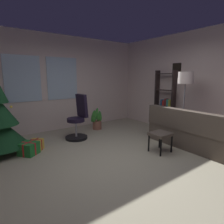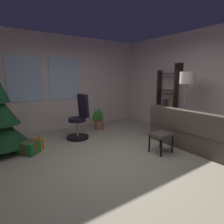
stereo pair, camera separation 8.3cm
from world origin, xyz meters
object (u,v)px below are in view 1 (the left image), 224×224
bookshelf (165,104)px  floor_lamp (185,83)px  gift_box_green (29,149)px  office_chair (78,121)px  couch (200,133)px  potted_plant (97,121)px  gift_box_gold (36,145)px  footstool (161,136)px

bookshelf → floor_lamp: size_ratio=1.04×
gift_box_green → office_chair: 1.37m
couch → floor_lamp: floor_lamp is taller
couch → potted_plant: couch is taller
office_chair → potted_plant: (0.82, 0.42, -0.18)m
gift_box_gold → bookshelf: bookshelf is taller
couch → gift_box_gold: size_ratio=5.33×
footstool → bookshelf: (1.44, 1.04, 0.42)m
bookshelf → office_chair: bearing=161.6°
couch → gift_box_green: couch is taller
potted_plant → gift_box_green: bearing=-160.1°
couch → floor_lamp: size_ratio=1.13×
footstool → floor_lamp: (1.07, 0.19, 1.07)m
gift_box_green → gift_box_gold: bearing=40.8°
gift_box_green → footstool: bearing=-33.4°
footstool → potted_plant: bearing=94.2°
bookshelf → potted_plant: bookshelf is taller
footstool → bookshelf: bearing=35.9°
footstool → potted_plant: size_ratio=0.61×
couch → footstool: bearing=164.2°
footstool → potted_plant: (-0.16, 2.26, -0.09)m
gift_box_green → office_chair: office_chair is taller
gift_box_green → potted_plant: bearing=19.9°
floor_lamp → potted_plant: 2.67m
bookshelf → floor_lamp: bearing=-113.5°
floor_lamp → gift_box_green: bearing=158.6°
gift_box_gold → floor_lamp: bearing=-25.0°
office_chair → floor_lamp: floor_lamp is taller
footstool → gift_box_gold: size_ratio=1.17×
footstool → floor_lamp: 1.53m
potted_plant → gift_box_gold: bearing=-162.7°
gift_box_gold → potted_plant: size_ratio=0.52×
couch → footstool: 1.09m
footstool → office_chair: office_chair is taller
office_chair → potted_plant: office_chair is taller
office_chair → footstool: bearing=-62.0°
footstool → gift_box_gold: footstool is taller
office_chair → bookshelf: size_ratio=0.65×
gift_box_gold → potted_plant: potted_plant is taller
couch → bookshelf: bearing=73.7°
bookshelf → gift_box_gold: bearing=170.0°
footstool → gift_box_green: size_ratio=0.94×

